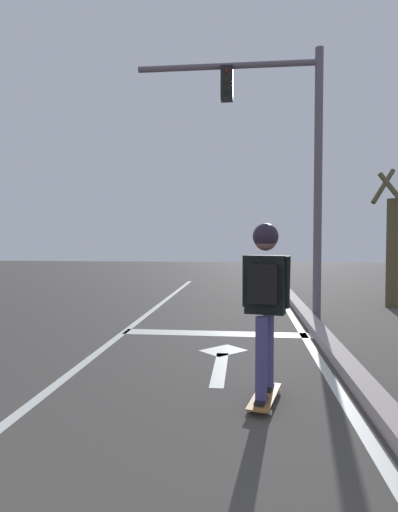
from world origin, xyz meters
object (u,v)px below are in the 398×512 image
at_px(skateboard, 265,397).
at_px(traffic_signal_mast, 280,139).
at_px(roadside_tree, 393,245).

distance_m(skateboard, traffic_signal_mast, 5.71).
bearing_deg(roadside_tree, skateboard, -117.53).
xyz_separation_m(skateboard, traffic_signal_mast, (0.49, 4.49, 3.49)).
bearing_deg(skateboard, roadside_tree, 62.47).
distance_m(skateboard, roadside_tree, 7.15).
height_order(skateboard, traffic_signal_mast, traffic_signal_mast).
distance_m(traffic_signal_mast, roadside_tree, 3.87).
relative_size(skateboard, traffic_signal_mast, 0.15).
xyz_separation_m(skateboard, roadside_tree, (3.24, 6.22, 1.38)).
relative_size(skateboard, roadside_tree, 0.25).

